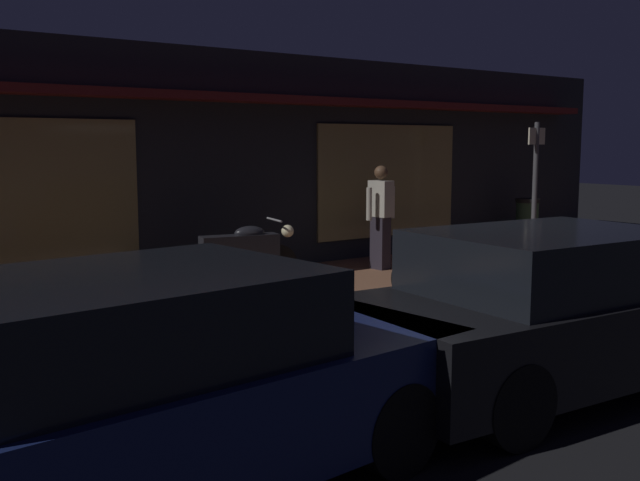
{
  "coord_description": "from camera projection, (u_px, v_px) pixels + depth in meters",
  "views": [
    {
      "loc": [
        -5.76,
        -5.09,
        2.17
      ],
      "look_at": [
        -0.25,
        2.4,
        0.95
      ],
      "focal_mm": 41.63,
      "sensor_mm": 36.0,
      "label": 1
    }
  ],
  "objects": [
    {
      "name": "sidewalk_slab",
      "position": [
        309.0,
        298.0,
        10.12
      ],
      "size": [
        18.0,
        4.0,
        0.15
      ],
      "primitive_type": "cube",
      "color": "brown",
      "rests_on": "ground_plane"
    },
    {
      "name": "person_bystander",
      "position": [
        381.0,
        215.0,
        11.91
      ],
      "size": [
        0.61,
        0.39,
        1.67
      ],
      "color": "#28232D",
      "rests_on": "sidewalk_slab"
    },
    {
      "name": "parked_car_across",
      "position": [
        555.0,
        310.0,
        6.57
      ],
      "size": [
        4.22,
        2.07,
        1.42
      ],
      "color": "black",
      "rests_on": "ground_plane"
    },
    {
      "name": "bicycle_parked",
      "position": [
        449.0,
        272.0,
        9.62
      ],
      "size": [
        1.6,
        0.58,
        0.91
      ],
      "color": "black",
      "rests_on": "sidewalk_slab"
    },
    {
      "name": "trash_bin",
      "position": [
        527.0,
        221.0,
        14.83
      ],
      "size": [
        0.48,
        0.48,
        0.93
      ],
      "color": "#2D4C33",
      "rests_on": "sidewalk_slab"
    },
    {
      "name": "parked_car_far",
      "position": [
        144.0,
        388.0,
        4.49
      ],
      "size": [
        4.22,
        2.07,
        1.42
      ],
      "color": "black",
      "rests_on": "ground_plane"
    },
    {
      "name": "storefront_building",
      "position": [
        193.0,
        165.0,
        12.6
      ],
      "size": [
        18.0,
        3.3,
        3.6
      ],
      "color": "black",
      "rests_on": "ground_plane"
    },
    {
      "name": "motorcycle",
      "position": [
        242.0,
        254.0,
        10.32
      ],
      "size": [
        1.69,
        0.63,
        0.97
      ],
      "color": "black",
      "rests_on": "sidewalk_slab"
    },
    {
      "name": "sign_post",
      "position": [
        535.0,
        180.0,
        13.45
      ],
      "size": [
        0.44,
        0.09,
        2.4
      ],
      "color": "#47474C",
      "rests_on": "sidewalk_slab"
    },
    {
      "name": "ground_plane",
      "position": [
        475.0,
        353.0,
        7.73
      ],
      "size": [
        60.0,
        60.0,
        0.0
      ],
      "primitive_type": "plane",
      "color": "black"
    }
  ]
}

